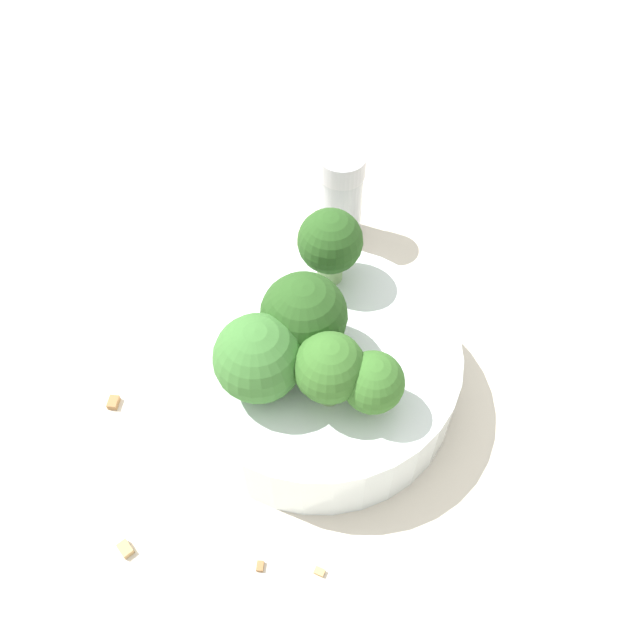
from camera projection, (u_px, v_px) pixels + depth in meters
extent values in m
plane|color=beige|center=(320.00, 388.00, 0.47)|extent=(3.00, 3.00, 0.00)
cylinder|color=silver|center=(320.00, 369.00, 0.45)|extent=(0.20, 0.20, 0.05)
cylinder|color=#8EB770|center=(261.00, 376.00, 0.40)|extent=(0.02, 0.02, 0.02)
sphere|color=#3D7533|center=(258.00, 358.00, 0.38)|extent=(0.06, 0.06, 0.06)
cylinder|color=#8EB770|center=(335.00, 264.00, 0.45)|extent=(0.02, 0.02, 0.03)
sphere|color=#28511E|center=(336.00, 242.00, 0.44)|extent=(0.05, 0.05, 0.05)
cylinder|color=#8EB770|center=(304.00, 337.00, 0.42)|extent=(0.02, 0.02, 0.03)
sphere|color=#28511E|center=(304.00, 316.00, 0.40)|extent=(0.06, 0.06, 0.06)
cylinder|color=#84AD66|center=(371.00, 397.00, 0.39)|extent=(0.02, 0.02, 0.02)
sphere|color=#386B28|center=(373.00, 382.00, 0.38)|extent=(0.04, 0.04, 0.04)
cylinder|color=#84AD66|center=(329.00, 386.00, 0.39)|extent=(0.02, 0.02, 0.03)
sphere|color=#386B28|center=(330.00, 368.00, 0.38)|extent=(0.04, 0.04, 0.04)
cylinder|color=#B2B7BC|center=(345.00, 206.00, 0.54)|extent=(0.04, 0.04, 0.07)
cylinder|color=#B7B7BC|center=(346.00, 167.00, 0.51)|extent=(0.04, 0.04, 0.02)
cube|color=tan|center=(319.00, 571.00, 0.38)|extent=(0.01, 0.01, 0.01)
cube|color=olive|center=(113.00, 401.00, 0.45)|extent=(0.01, 0.01, 0.01)
cube|color=olive|center=(260.00, 565.00, 0.39)|extent=(0.01, 0.00, 0.01)
cube|color=tan|center=(124.00, 548.00, 0.39)|extent=(0.01, 0.01, 0.01)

